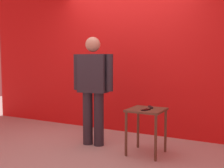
{
  "coord_description": "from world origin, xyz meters",
  "views": [
    {
      "loc": [
        2.12,
        -3.3,
        1.31
      ],
      "look_at": [
        0.08,
        0.55,
        0.93
      ],
      "focal_mm": 45.61,
      "sensor_mm": 36.0,
      "label": 1
    }
  ],
  "objects_px": {
    "standing_person": "(93,85)",
    "cell_phone": "(146,110)",
    "side_table": "(146,117)",
    "tv_remote": "(150,107)"
  },
  "relations": [
    {
      "from": "standing_person",
      "to": "cell_phone",
      "type": "xyz_separation_m",
      "value": [
        0.9,
        -0.12,
        -0.28
      ]
    },
    {
      "from": "side_table",
      "to": "tv_remote",
      "type": "relative_size",
      "value": 3.72
    },
    {
      "from": "side_table",
      "to": "tv_remote",
      "type": "height_order",
      "value": "tv_remote"
    },
    {
      "from": "side_table",
      "to": "tv_remote",
      "type": "distance_m",
      "value": 0.16
    },
    {
      "from": "cell_phone",
      "to": "tv_remote",
      "type": "distance_m",
      "value": 0.2
    },
    {
      "from": "standing_person",
      "to": "side_table",
      "type": "xyz_separation_m",
      "value": [
        0.87,
        -0.02,
        -0.4
      ]
    },
    {
      "from": "standing_person",
      "to": "tv_remote",
      "type": "relative_size",
      "value": 9.65
    },
    {
      "from": "tv_remote",
      "to": "side_table",
      "type": "bearing_deg",
      "value": -129.86
    },
    {
      "from": "standing_person",
      "to": "cell_phone",
      "type": "relative_size",
      "value": 11.39
    },
    {
      "from": "standing_person",
      "to": "side_table",
      "type": "height_order",
      "value": "standing_person"
    }
  ]
}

